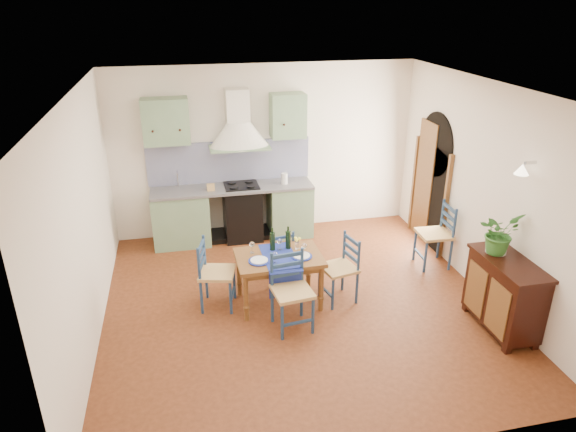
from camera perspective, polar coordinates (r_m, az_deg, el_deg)
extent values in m
plane|color=#47210F|center=(6.90, 1.26, -9.75)|extent=(5.00, 5.00, 0.00)
cube|color=silver|center=(8.56, -2.57, 7.30)|extent=(5.00, 0.04, 2.80)
cube|color=gray|center=(8.48, -11.78, -0.24)|extent=(0.90, 0.60, 0.88)
cube|color=gray|center=(8.66, 0.18, 0.77)|extent=(0.70, 0.60, 0.88)
cube|color=black|center=(8.53, -5.08, 0.33)|extent=(0.60, 0.58, 0.88)
cube|color=slate|center=(8.35, -6.21, 3.14)|extent=(2.60, 0.64, 0.04)
cube|color=silver|center=(8.32, -12.04, 2.63)|extent=(0.45, 0.40, 0.03)
cylinder|color=silver|center=(8.43, -12.15, 4.04)|extent=(0.02, 0.02, 0.26)
cube|color=black|center=(8.36, -5.19, 3.39)|extent=(0.55, 0.48, 0.02)
cube|color=black|center=(8.73, -6.00, -2.05)|extent=(2.60, 0.50, 0.08)
cube|color=#091156|center=(8.49, -6.53, 6.05)|extent=(2.65, 0.05, 0.68)
cube|color=gray|center=(8.13, -13.43, 10.19)|extent=(0.70, 0.34, 0.70)
cube|color=gray|center=(8.31, -0.01, 11.09)|extent=(0.55, 0.34, 0.70)
cone|color=beige|center=(8.17, -5.46, 8.97)|extent=(0.96, 0.96, 0.40)
cube|color=beige|center=(8.16, -5.67, 12.18)|extent=(0.36, 0.30, 0.50)
cube|color=silver|center=(7.22, 21.07, 2.60)|extent=(0.04, 5.00, 2.80)
cube|color=black|center=(8.53, 15.52, 2.30)|extent=(0.03, 1.00, 1.65)
cylinder|color=black|center=(8.28, 16.14, 7.63)|extent=(0.03, 1.00, 1.00)
cube|color=brown|center=(8.08, 17.07, 0.93)|extent=(0.06, 0.06, 1.65)
cube|color=brown|center=(8.97, 13.85, 3.52)|extent=(0.06, 0.06, 1.65)
cube|color=brown|center=(8.65, 14.90, 3.77)|extent=(0.04, 0.55, 1.96)
cylinder|color=silver|center=(6.35, 25.40, 5.38)|extent=(0.15, 0.04, 0.04)
cone|color=#FFEDC6|center=(6.31, 24.56, 4.75)|extent=(0.16, 0.16, 0.12)
cube|color=silver|center=(6.20, -21.73, -0.87)|extent=(0.04, 5.00, 2.80)
cube|color=white|center=(5.86, 1.51, 13.89)|extent=(5.00, 5.00, 0.01)
cube|color=brown|center=(6.59, -1.01, -4.69)|extent=(1.11, 0.75, 0.05)
cube|color=brown|center=(6.62, -1.01, -5.19)|extent=(1.00, 0.64, 0.08)
cylinder|color=brown|center=(6.44, -4.67, -9.09)|extent=(0.06, 0.06, 0.64)
cylinder|color=brown|center=(6.95, -5.45, -6.48)|extent=(0.06, 0.06, 0.64)
cylinder|color=brown|center=(6.62, 3.71, -8.07)|extent=(0.06, 0.06, 0.64)
cylinder|color=brown|center=(7.12, 2.31, -5.62)|extent=(0.06, 0.06, 0.64)
cube|color=navy|center=(6.54, -0.93, -4.65)|extent=(0.42, 0.83, 0.01)
cube|color=navy|center=(6.35, -0.27, -7.48)|extent=(0.41, 0.02, 0.38)
cylinder|color=navy|center=(6.45, -3.22, -5.00)|extent=(0.27, 0.27, 0.01)
cylinder|color=silver|center=(6.44, -3.23, -4.92)|extent=(0.22, 0.22, 0.01)
cylinder|color=navy|center=(6.55, 1.50, -4.49)|extent=(0.27, 0.27, 0.01)
cylinder|color=silver|center=(6.55, 1.50, -4.41)|extent=(0.22, 0.22, 0.01)
cylinder|color=black|center=(6.66, -1.74, -2.61)|extent=(0.07, 0.07, 0.32)
cylinder|color=black|center=(6.70, 0.02, -2.43)|extent=(0.07, 0.07, 0.32)
cylinder|color=white|center=(6.73, 1.01, -3.26)|extent=(0.05, 0.05, 0.10)
sphere|color=#FFF136|center=(6.69, 1.02, -2.58)|extent=(0.10, 0.10, 0.10)
cylinder|color=navy|center=(6.13, -0.65, -11.70)|extent=(0.04, 0.04, 0.49)
cylinder|color=navy|center=(6.31, -1.79, -8.03)|extent=(0.04, 0.04, 0.97)
cylinder|color=navy|center=(6.24, 2.79, -11.02)|extent=(0.04, 0.04, 0.49)
cylinder|color=navy|center=(6.42, 1.54, -7.44)|extent=(0.04, 0.04, 0.97)
cube|color=tan|center=(6.19, 0.48, -8.39)|extent=(0.50, 0.50, 0.04)
cube|color=navy|center=(6.28, -0.11, -6.47)|extent=(0.41, 0.08, 0.05)
cube|color=navy|center=(6.21, -0.11, -5.44)|extent=(0.41, 0.08, 0.05)
cube|color=navy|center=(6.15, -0.11, -4.39)|extent=(0.41, 0.08, 0.05)
cube|color=navy|center=(6.21, 1.08, -11.77)|extent=(0.39, 0.08, 0.03)
cylinder|color=navy|center=(7.49, -0.41, -5.00)|extent=(0.03, 0.03, 0.42)
cylinder|color=navy|center=(7.13, 0.59, -4.74)|extent=(0.03, 0.03, 0.82)
cylinder|color=navy|center=(7.39, -2.76, -5.45)|extent=(0.03, 0.03, 0.42)
cylinder|color=navy|center=(7.02, -1.87, -5.22)|extent=(0.03, 0.03, 0.82)
cube|color=tan|center=(7.20, -1.12, -4.25)|extent=(0.44, 0.44, 0.04)
cube|color=navy|center=(7.01, -0.64, -4.00)|extent=(0.34, 0.08, 0.04)
cube|color=navy|center=(6.96, -0.64, -3.20)|extent=(0.34, 0.08, 0.04)
cube|color=navy|center=(6.92, -0.65, -2.40)|extent=(0.34, 0.08, 0.04)
cube|color=navy|center=(7.46, -1.57, -5.53)|extent=(0.33, 0.09, 0.02)
cylinder|color=navy|center=(6.62, -6.39, -9.02)|extent=(0.04, 0.04, 0.48)
cylinder|color=navy|center=(6.56, -9.73, -7.22)|extent=(0.04, 0.04, 0.93)
cylinder|color=navy|center=(6.94, -5.99, -7.37)|extent=(0.04, 0.04, 0.48)
cylinder|color=navy|center=(6.88, -9.17, -5.64)|extent=(0.04, 0.04, 0.93)
cube|color=tan|center=(6.68, -7.88, -6.27)|extent=(0.53, 0.53, 0.04)
cube|color=navy|center=(6.65, -9.53, -5.25)|extent=(0.12, 0.39, 0.05)
cube|color=navy|center=(6.59, -9.60, -4.30)|extent=(0.12, 0.39, 0.05)
cube|color=navy|center=(6.53, -9.67, -3.33)|extent=(0.12, 0.39, 0.05)
cube|color=navy|center=(6.80, -6.17, -8.55)|extent=(0.12, 0.37, 0.03)
cylinder|color=navy|center=(6.96, 3.51, -7.22)|extent=(0.04, 0.04, 0.46)
cylinder|color=navy|center=(7.01, 6.18, -4.99)|extent=(0.04, 0.04, 0.91)
cylinder|color=navy|center=(6.69, 4.99, -8.64)|extent=(0.04, 0.04, 0.46)
cylinder|color=navy|center=(6.74, 7.76, -6.31)|extent=(0.04, 0.04, 0.91)
cube|color=tan|center=(6.78, 5.65, -5.78)|extent=(0.51, 0.51, 0.04)
cube|color=navy|center=(6.80, 7.01, -4.52)|extent=(0.11, 0.38, 0.05)
cube|color=navy|center=(6.75, 7.06, -3.62)|extent=(0.11, 0.38, 0.05)
cube|color=navy|center=(6.70, 7.11, -2.69)|extent=(0.11, 0.38, 0.05)
cube|color=navy|center=(6.85, 4.22, -8.28)|extent=(0.11, 0.36, 0.03)
cylinder|color=navy|center=(8.08, 13.90, -3.17)|extent=(0.04, 0.04, 0.50)
cylinder|color=navy|center=(8.14, 16.59, -1.41)|extent=(0.04, 0.04, 0.98)
cylinder|color=navy|center=(7.77, 15.03, -4.43)|extent=(0.04, 0.04, 0.50)
cylinder|color=navy|center=(7.83, 17.81, -2.58)|extent=(0.04, 0.04, 0.98)
cube|color=tan|center=(7.89, 15.94, -1.93)|extent=(0.47, 0.47, 0.04)
cube|color=navy|center=(7.92, 17.32, -0.92)|extent=(0.04, 0.41, 0.05)
cube|color=navy|center=(7.87, 17.44, -0.05)|extent=(0.04, 0.41, 0.05)
cube|color=navy|center=(7.82, 17.55, 0.82)|extent=(0.04, 0.41, 0.05)
cube|color=navy|center=(7.95, 14.41, -4.13)|extent=(0.05, 0.39, 0.03)
cube|color=black|center=(6.70, 22.89, -7.97)|extent=(0.45, 1.00, 0.82)
cube|color=black|center=(6.51, 23.47, -4.75)|extent=(0.50, 1.05, 0.04)
cube|color=brown|center=(6.44, 22.26, -9.60)|extent=(0.02, 0.38, 0.63)
cube|color=brown|center=(6.76, 20.15, -7.61)|extent=(0.02, 0.38, 0.63)
cube|color=black|center=(6.56, 23.12, -13.47)|extent=(0.08, 0.08, 0.08)
cube|color=black|center=(7.15, 19.20, -9.55)|extent=(0.08, 0.08, 0.08)
cube|color=black|center=(6.75, 25.63, -12.82)|extent=(0.08, 0.08, 0.08)
cube|color=black|center=(7.32, 21.59, -9.09)|extent=(0.08, 0.08, 0.08)
imported|color=#2F6A28|center=(6.53, 22.41, -1.73)|extent=(0.58, 0.54, 0.52)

